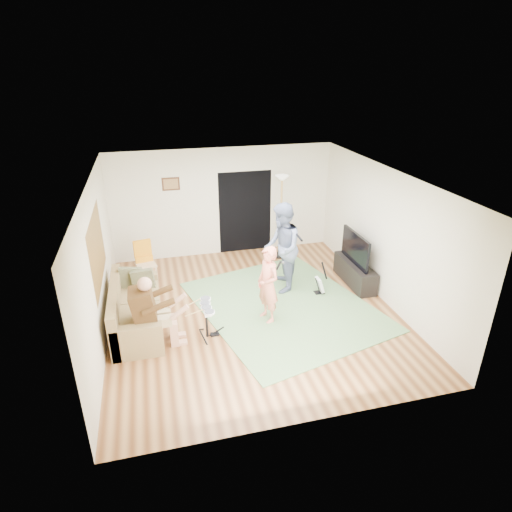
{
  "coord_description": "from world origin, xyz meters",
  "views": [
    {
      "loc": [
        -1.73,
        -7.12,
        4.54
      ],
      "look_at": [
        0.15,
        0.3,
        1.05
      ],
      "focal_mm": 30.0,
      "sensor_mm": 36.0,
      "label": 1
    }
  ],
  "objects_px": {
    "sofa": "(132,314)",
    "singer": "(268,285)",
    "drum_kit": "(207,322)",
    "guitar_spare": "(320,285)",
    "tv_cabinet": "(355,273)",
    "torchiere_lamp": "(281,202)",
    "dining_chair": "(146,268)",
    "guitarist": "(282,248)",
    "television": "(355,248)"
  },
  "relations": [
    {
      "from": "singer",
      "to": "guitar_spare",
      "type": "bearing_deg",
      "value": 99.72
    },
    {
      "from": "drum_kit",
      "to": "singer",
      "type": "xyz_separation_m",
      "value": [
        1.21,
        0.28,
        0.46
      ]
    },
    {
      "from": "singer",
      "to": "dining_chair",
      "type": "bearing_deg",
      "value": -152.29
    },
    {
      "from": "drum_kit",
      "to": "guitar_spare",
      "type": "xyz_separation_m",
      "value": [
        2.57,
        0.98,
        -0.08
      ]
    },
    {
      "from": "singer",
      "to": "tv_cabinet",
      "type": "height_order",
      "value": "singer"
    },
    {
      "from": "drum_kit",
      "to": "television",
      "type": "relative_size",
      "value": 0.58
    },
    {
      "from": "guitar_spare",
      "to": "dining_chair",
      "type": "height_order",
      "value": "dining_chair"
    },
    {
      "from": "singer",
      "to": "guitarist",
      "type": "xyz_separation_m",
      "value": [
        0.61,
        1.11,
        0.21
      ]
    },
    {
      "from": "guitarist",
      "to": "guitar_spare",
      "type": "bearing_deg",
      "value": 73.22
    },
    {
      "from": "guitar_spare",
      "to": "tv_cabinet",
      "type": "xyz_separation_m",
      "value": [
        0.93,
        0.26,
        0.04
      ]
    },
    {
      "from": "guitarist",
      "to": "torchiere_lamp",
      "type": "bearing_deg",
      "value": 174.99
    },
    {
      "from": "sofa",
      "to": "singer",
      "type": "height_order",
      "value": "singer"
    },
    {
      "from": "guitarist",
      "to": "guitar_spare",
      "type": "distance_m",
      "value": 1.14
    },
    {
      "from": "guitar_spare",
      "to": "tv_cabinet",
      "type": "distance_m",
      "value": 0.97
    },
    {
      "from": "drum_kit",
      "to": "television",
      "type": "bearing_deg",
      "value": 19.72
    },
    {
      "from": "singer",
      "to": "dining_chair",
      "type": "distance_m",
      "value": 3.13
    },
    {
      "from": "guitarist",
      "to": "guitar_spare",
      "type": "relative_size",
      "value": 2.61
    },
    {
      "from": "sofa",
      "to": "guitarist",
      "type": "relative_size",
      "value": 1.09
    },
    {
      "from": "torchiere_lamp",
      "to": "drum_kit",
      "type": "bearing_deg",
      "value": -127.29
    },
    {
      "from": "sofa",
      "to": "television",
      "type": "xyz_separation_m",
      "value": [
        4.74,
        0.59,
        0.57
      ]
    },
    {
      "from": "tv_cabinet",
      "to": "drum_kit",
      "type": "bearing_deg",
      "value": -160.54
    },
    {
      "from": "singer",
      "to": "guitar_spare",
      "type": "height_order",
      "value": "singer"
    },
    {
      "from": "drum_kit",
      "to": "guitar_spare",
      "type": "bearing_deg",
      "value": 20.87
    },
    {
      "from": "sofa",
      "to": "dining_chair",
      "type": "height_order",
      "value": "dining_chair"
    },
    {
      "from": "sofa",
      "to": "television",
      "type": "distance_m",
      "value": 4.81
    },
    {
      "from": "sofa",
      "to": "television",
      "type": "height_order",
      "value": "television"
    },
    {
      "from": "guitar_spare",
      "to": "torchiere_lamp",
      "type": "bearing_deg",
      "value": 96.76
    },
    {
      "from": "guitarist",
      "to": "dining_chair",
      "type": "xyz_separation_m",
      "value": [
        -2.82,
        1.07,
        -0.63
      ]
    },
    {
      "from": "singer",
      "to": "guitarist",
      "type": "height_order",
      "value": "guitarist"
    },
    {
      "from": "torchiere_lamp",
      "to": "tv_cabinet",
      "type": "xyz_separation_m",
      "value": [
        1.18,
        -1.81,
        -1.18
      ]
    },
    {
      "from": "dining_chair",
      "to": "tv_cabinet",
      "type": "relative_size",
      "value": 0.68
    },
    {
      "from": "sofa",
      "to": "tv_cabinet",
      "type": "xyz_separation_m",
      "value": [
        4.79,
        0.59,
        -0.03
      ]
    },
    {
      "from": "drum_kit",
      "to": "singer",
      "type": "bearing_deg",
      "value": 12.79
    },
    {
      "from": "guitar_spare",
      "to": "dining_chair",
      "type": "bearing_deg",
      "value": 157.55
    },
    {
      "from": "torchiere_lamp",
      "to": "television",
      "type": "relative_size",
      "value": 1.78
    },
    {
      "from": "dining_chair",
      "to": "television",
      "type": "bearing_deg",
      "value": -28.11
    },
    {
      "from": "dining_chair",
      "to": "tv_cabinet",
      "type": "height_order",
      "value": "dining_chair"
    },
    {
      "from": "sofa",
      "to": "singer",
      "type": "xyz_separation_m",
      "value": [
        2.51,
        -0.37,
        0.47
      ]
    },
    {
      "from": "drum_kit",
      "to": "sofa",
      "type": "bearing_deg",
      "value": 153.33
    },
    {
      "from": "dining_chair",
      "to": "drum_kit",
      "type": "bearing_deg",
      "value": -80.68
    },
    {
      "from": "guitarist",
      "to": "sofa",
      "type": "bearing_deg",
      "value": -64.98
    },
    {
      "from": "guitar_spare",
      "to": "tv_cabinet",
      "type": "bearing_deg",
      "value": 15.43
    },
    {
      "from": "tv_cabinet",
      "to": "television",
      "type": "height_order",
      "value": "television"
    },
    {
      "from": "tv_cabinet",
      "to": "television",
      "type": "relative_size",
      "value": 1.19
    },
    {
      "from": "drum_kit",
      "to": "dining_chair",
      "type": "relative_size",
      "value": 0.71
    },
    {
      "from": "drum_kit",
      "to": "guitarist",
      "type": "distance_m",
      "value": 2.38
    },
    {
      "from": "guitarist",
      "to": "dining_chair",
      "type": "height_order",
      "value": "guitarist"
    },
    {
      "from": "torchiere_lamp",
      "to": "dining_chair",
      "type": "xyz_separation_m",
      "value": [
        -3.32,
        -0.6,
        -1.09
      ]
    },
    {
      "from": "sofa",
      "to": "television",
      "type": "bearing_deg",
      "value": 7.05
    },
    {
      "from": "drum_kit",
      "to": "tv_cabinet",
      "type": "height_order",
      "value": "drum_kit"
    }
  ]
}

